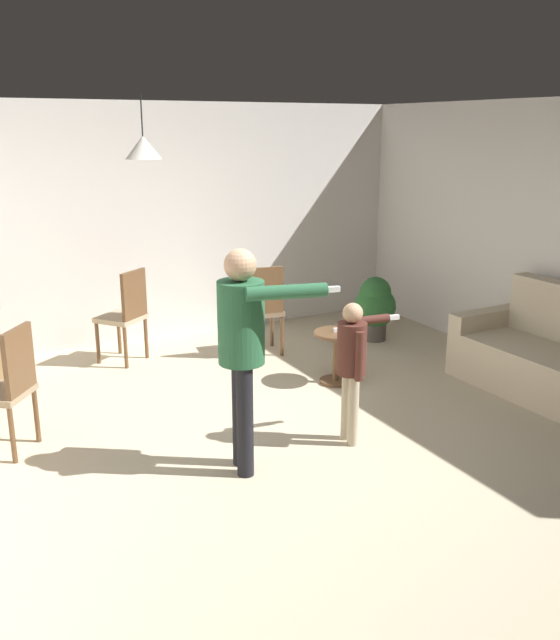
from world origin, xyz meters
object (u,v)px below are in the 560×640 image
(person_adult, at_px, (243,337))
(potted_plant_corner, at_px, (375,305))
(person_child, at_px, (353,357))
(dining_chair_centre_back, at_px, (7,385))
(couch_floral, at_px, (553,360))
(dining_chair_by_counter, at_px, (126,312))
(side_table_by_couch, at_px, (336,351))
(spare_remote_on_table, at_px, (340,329))
(dining_chair_near_wall, at_px, (263,307))

(person_adult, relative_size, potted_plant_corner, 2.18)
(person_child, distance_m, dining_chair_centre_back, 2.63)
(couch_floral, xyz_separation_m, dining_chair_centre_back, (-4.62, 1.13, 0.21))
(person_adult, relative_size, person_child, 1.43)
(couch_floral, xyz_separation_m, dining_chair_by_counter, (-3.25, 2.76, 0.21))
(dining_chair_by_counter, bearing_deg, person_child, -106.60)
(side_table_by_couch, distance_m, person_adult, 2.05)
(side_table_by_couch, bearing_deg, person_child, -117.28)
(spare_remote_on_table, bearing_deg, dining_chair_centre_back, -178.64)
(person_child, distance_m, dining_chair_near_wall, 2.29)
(person_child, xyz_separation_m, dining_chair_near_wall, (0.36, 2.26, -0.17))
(dining_chair_by_counter, height_order, spare_remote_on_table, dining_chair_by_counter)
(person_adult, height_order, dining_chair_near_wall, person_adult)
(couch_floral, height_order, side_table_by_couch, couch_floral)
(side_table_by_couch, xyz_separation_m, dining_chair_centre_back, (-2.99, -0.07, 0.22))
(dining_chair_centre_back, bearing_deg, potted_plant_corner, -38.89)
(potted_plant_corner, height_order, spare_remote_on_table, potted_plant_corner)
(spare_remote_on_table, bearing_deg, person_child, -118.78)
(couch_floral, bearing_deg, spare_remote_on_table, 51.90)
(dining_chair_by_counter, distance_m, dining_chair_near_wall, 1.46)
(dining_chair_by_counter, height_order, dining_chair_centre_back, same)
(couch_floral, bearing_deg, dining_chair_by_counter, 48.48)
(potted_plant_corner, bearing_deg, dining_chair_centre_back, -165.86)
(person_child, distance_m, dining_chair_by_counter, 2.91)
(dining_chair_by_counter, bearing_deg, spare_remote_on_table, -80.52)
(side_table_by_couch, relative_size, dining_chair_near_wall, 0.52)
(dining_chair_centre_back, xyz_separation_m, spare_remote_on_table, (3.03, 0.07, -0.01))
(couch_floral, height_order, person_adult, person_adult)
(person_child, relative_size, potted_plant_corner, 1.52)
(couch_floral, distance_m, potted_plant_corner, 2.22)
(spare_remote_on_table, bearing_deg, dining_chair_near_wall, 104.14)
(dining_chair_near_wall, distance_m, potted_plant_corner, 1.41)
(potted_plant_corner, bearing_deg, side_table_by_couch, -139.90)
(person_adult, height_order, dining_chair_centre_back, person_adult)
(potted_plant_corner, bearing_deg, dining_chair_near_wall, 174.86)
(couch_floral, xyz_separation_m, person_child, (-2.23, 0.04, 0.38))
(side_table_by_couch, relative_size, spare_remote_on_table, 4.00)
(spare_remote_on_table, bearing_deg, couch_floral, -36.96)
(couch_floral, xyz_separation_m, spare_remote_on_table, (-1.59, 1.20, 0.21))
(couch_floral, xyz_separation_m, person_adult, (-3.16, 0.02, 0.69))
(side_table_by_couch, bearing_deg, spare_remote_on_table, 5.90)
(couch_floral, xyz_separation_m, dining_chair_near_wall, (-1.87, 2.30, 0.21))
(dining_chair_near_wall, distance_m, dining_chair_centre_back, 2.99)
(dining_chair_by_counter, distance_m, dining_chair_centre_back, 2.14)
(potted_plant_corner, relative_size, spare_remote_on_table, 5.79)
(side_table_by_couch, distance_m, dining_chair_by_counter, 2.26)
(side_table_by_couch, xyz_separation_m, spare_remote_on_table, (0.04, 0.00, 0.21))
(person_child, xyz_separation_m, dining_chair_centre_back, (-2.39, 1.09, -0.17))
(couch_floral, bearing_deg, dining_chair_centre_back, 75.18)
(couch_floral, bearing_deg, person_child, 87.83)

